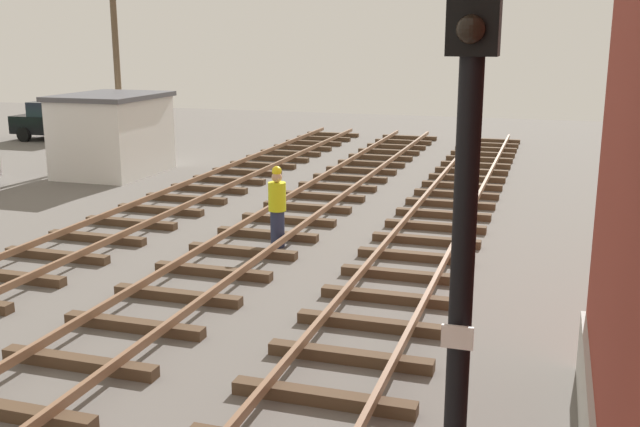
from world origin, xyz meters
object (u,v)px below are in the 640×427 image
(control_hut, at_px, (112,134))
(utility_pole_far, at_px, (115,33))
(parked_car_black, at_px, (60,121))
(signal_mast, at_px, (465,200))
(track_worker_foreground, at_px, (277,207))

(control_hut, height_order, utility_pole_far, utility_pole_far)
(parked_car_black, bearing_deg, utility_pole_far, -33.71)
(signal_mast, xyz_separation_m, utility_pole_far, (-15.45, 19.77, 1.24))
(parked_car_black, bearing_deg, control_hut, -43.32)
(control_hut, bearing_deg, utility_pole_far, 117.52)
(parked_car_black, bearing_deg, signal_mast, -48.20)
(parked_car_black, xyz_separation_m, track_worker_foreground, (15.70, -13.52, 0.03))
(parked_car_black, distance_m, utility_pole_far, 7.67)
(parked_car_black, height_order, utility_pole_far, utility_pole_far)
(signal_mast, xyz_separation_m, track_worker_foreground, (-5.25, 9.91, -2.62))
(utility_pole_far, bearing_deg, control_hut, -62.48)
(control_hut, bearing_deg, parked_car_black, 136.68)
(utility_pole_far, bearing_deg, signal_mast, -51.99)
(signal_mast, xyz_separation_m, parked_car_black, (-20.95, 23.43, -2.65))
(parked_car_black, relative_size, track_worker_foreground, 2.25)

